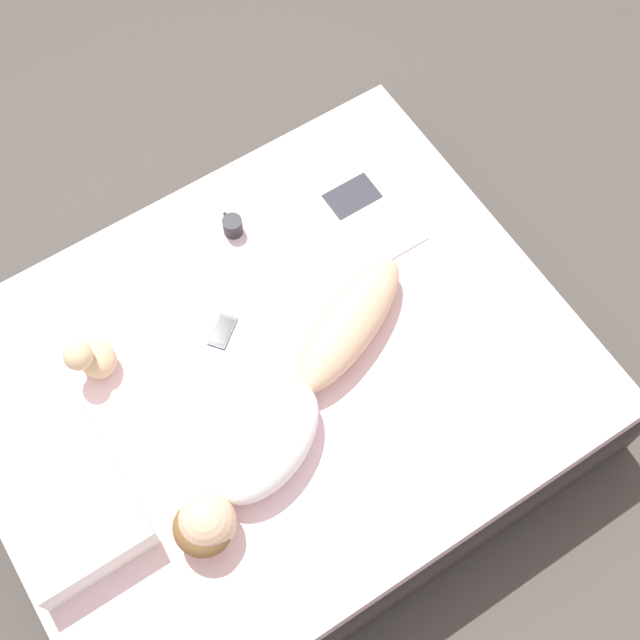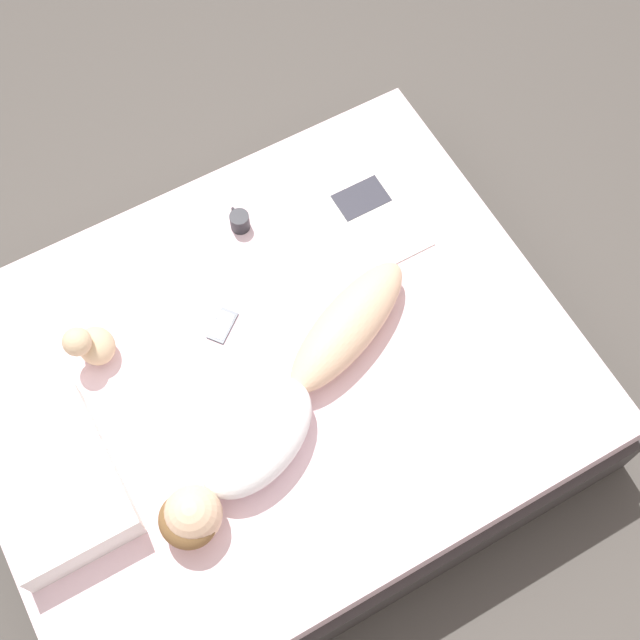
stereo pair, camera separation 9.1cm
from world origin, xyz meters
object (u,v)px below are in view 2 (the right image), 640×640
object	(u,v)px
open_magazine	(374,218)
coffee_mug	(240,221)
person	(279,410)
cell_phone	(223,326)

from	to	relation	value
open_magazine	coffee_mug	xyz separation A→B (m)	(0.23, 0.49, 0.04)
person	cell_phone	bearing A→B (deg)	-21.62
coffee_mug	open_magazine	bearing A→B (deg)	-115.34
person	coffee_mug	size ratio (longest dim) A/B	11.79
cell_phone	coffee_mug	bearing A→B (deg)	-73.74
person	cell_phone	distance (m)	0.44
open_magazine	coffee_mug	size ratio (longest dim) A/B	3.98
open_magazine	cell_phone	size ratio (longest dim) A/B	2.87
person	open_magazine	distance (m)	0.93
open_magazine	cell_phone	bearing A→B (deg)	99.94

